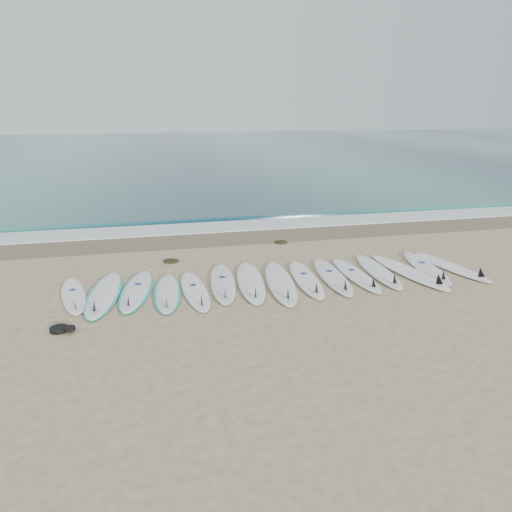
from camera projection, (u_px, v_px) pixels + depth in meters
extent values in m
plane|color=tan|center=(279.00, 283.00, 11.40)|extent=(120.00, 120.00, 0.00)
cube|color=#225D5F|center=(175.00, 151.00, 41.64)|extent=(120.00, 55.00, 0.03)
cube|color=brown|center=(243.00, 237.00, 15.21)|extent=(120.00, 1.80, 0.01)
cube|color=silver|center=(234.00, 226.00, 16.51)|extent=(120.00, 1.40, 0.04)
cube|color=#225D5F|center=(226.00, 216.00, 17.90)|extent=(120.00, 1.00, 0.10)
ellipsoid|color=white|center=(73.00, 295.00, 10.56)|extent=(0.86, 2.37, 0.07)
cone|color=black|center=(75.00, 303.00, 9.77)|extent=(0.24, 0.28, 0.25)
cylinder|color=navy|center=(72.00, 290.00, 10.75)|extent=(0.15, 0.15, 0.01)
ellipsoid|color=white|center=(104.00, 294.00, 10.61)|extent=(0.87, 2.79, 0.09)
ellipsoid|color=#1ACAC0|center=(104.00, 294.00, 10.61)|extent=(0.97, 2.82, 0.06)
cone|color=black|center=(94.00, 305.00, 9.61)|extent=(0.26, 0.32, 0.29)
ellipsoid|color=white|center=(136.00, 290.00, 10.83)|extent=(0.93, 2.61, 0.08)
ellipsoid|color=#1ACAC0|center=(136.00, 290.00, 10.84)|extent=(1.02, 2.65, 0.06)
cone|color=black|center=(128.00, 300.00, 9.90)|extent=(0.26, 0.30, 0.27)
cylinder|color=navy|center=(138.00, 284.00, 11.06)|extent=(0.17, 0.17, 0.01)
ellipsoid|color=white|center=(167.00, 292.00, 10.71)|extent=(0.65, 2.39, 0.08)
ellipsoid|color=#1ACAC0|center=(167.00, 292.00, 10.71)|extent=(0.74, 2.41, 0.05)
cone|color=black|center=(166.00, 301.00, 9.86)|extent=(0.22, 0.27, 0.25)
ellipsoid|color=white|center=(195.00, 290.00, 10.81)|extent=(0.62, 2.51, 0.08)
cone|color=black|center=(201.00, 299.00, 9.93)|extent=(0.22, 0.27, 0.27)
cylinder|color=navy|center=(193.00, 285.00, 11.02)|extent=(0.15, 0.15, 0.01)
ellipsoid|color=silver|center=(223.00, 283.00, 11.27)|extent=(0.86, 2.72, 0.09)
cone|color=black|center=(225.00, 292.00, 10.29)|extent=(0.26, 0.31, 0.29)
cylinder|color=navy|center=(222.00, 277.00, 11.50)|extent=(0.17, 0.17, 0.01)
ellipsoid|color=white|center=(250.00, 282.00, 11.33)|extent=(0.91, 2.87, 0.09)
cone|color=black|center=(255.00, 291.00, 10.30)|extent=(0.27, 0.33, 0.30)
ellipsoid|color=white|center=(280.00, 282.00, 11.28)|extent=(0.97, 2.97, 0.09)
cone|color=black|center=(288.00, 292.00, 10.22)|extent=(0.28, 0.34, 0.31)
ellipsoid|color=white|center=(306.00, 279.00, 11.52)|extent=(0.78, 2.66, 0.08)
cone|color=black|center=(316.00, 287.00, 10.57)|extent=(0.25, 0.30, 0.28)
cylinder|color=navy|center=(303.00, 273.00, 11.74)|extent=(0.16, 0.16, 0.01)
ellipsoid|color=white|center=(332.00, 276.00, 11.68)|extent=(0.79, 2.71, 0.09)
cone|color=black|center=(345.00, 284.00, 10.72)|extent=(0.25, 0.30, 0.28)
cylinder|color=navy|center=(329.00, 271.00, 11.91)|extent=(0.17, 0.17, 0.01)
ellipsoid|color=white|center=(356.00, 275.00, 11.79)|extent=(0.53, 2.54, 0.08)
cone|color=black|center=(373.00, 282.00, 10.88)|extent=(0.22, 0.27, 0.27)
cylinder|color=navy|center=(352.00, 270.00, 12.00)|extent=(0.15, 0.15, 0.01)
ellipsoid|color=white|center=(378.00, 271.00, 12.04)|extent=(0.76, 2.67, 0.09)
cone|color=black|center=(395.00, 278.00, 11.09)|extent=(0.25, 0.30, 0.28)
ellipsoid|color=white|center=(408.00, 272.00, 11.99)|extent=(1.00, 2.90, 0.09)
cone|color=black|center=(439.00, 279.00, 11.01)|extent=(0.28, 0.34, 0.30)
ellipsoid|color=white|center=(426.00, 267.00, 12.31)|extent=(0.96, 2.71, 0.09)
cone|color=black|center=(443.00, 274.00, 11.33)|extent=(0.27, 0.31, 0.28)
cylinder|color=navy|center=(422.00, 263.00, 12.54)|extent=(0.18, 0.18, 0.01)
ellipsoid|color=white|center=(451.00, 267.00, 12.37)|extent=(0.95, 2.61, 0.08)
cone|color=black|center=(481.00, 272.00, 11.50)|extent=(0.26, 0.30, 0.27)
ellipsoid|color=black|center=(171.00, 261.00, 12.85)|extent=(0.41, 0.32, 0.08)
ellipsoid|color=black|center=(281.00, 242.00, 14.58)|extent=(0.39, 0.31, 0.08)
cylinder|color=black|center=(59.00, 329.00, 8.97)|extent=(0.32, 0.32, 0.08)
cylinder|color=black|center=(70.00, 328.00, 8.91)|extent=(0.20, 0.20, 0.06)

